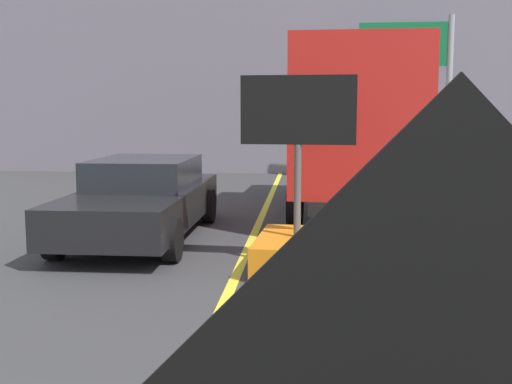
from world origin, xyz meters
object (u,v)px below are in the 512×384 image
(arrow_board_trailer, at_px, (297,234))
(highway_guide_sign, at_px, (423,69))
(traffic_cone_mid_lane, at_px, (302,314))
(pickup_car, at_px, (142,198))
(box_truck, at_px, (356,126))

(arrow_board_trailer, height_order, highway_guide_sign, highway_guide_sign)
(traffic_cone_mid_lane, bearing_deg, arrow_board_trailer, 92.05)
(arrow_board_trailer, distance_m, highway_guide_sign, 11.72)
(highway_guide_sign, bearing_deg, pickup_car, -125.11)
(box_truck, xyz_separation_m, traffic_cone_mid_lane, (-1.05, -7.61, -1.59))
(pickup_car, relative_size, highway_guide_sign, 0.99)
(box_truck, height_order, highway_guide_sign, highway_guide_sign)
(highway_guide_sign, height_order, traffic_cone_mid_lane, highway_guide_sign)
(box_truck, xyz_separation_m, highway_guide_sign, (2.39, 6.05, 1.55))
(arrow_board_trailer, relative_size, highway_guide_sign, 0.54)
(pickup_car, height_order, traffic_cone_mid_lane, pickup_car)
(pickup_car, distance_m, traffic_cone_mid_lane, 5.55)
(arrow_board_trailer, height_order, pickup_car, arrow_board_trailer)
(arrow_board_trailer, bearing_deg, traffic_cone_mid_lane, -87.95)
(pickup_car, height_order, highway_guide_sign, highway_guide_sign)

